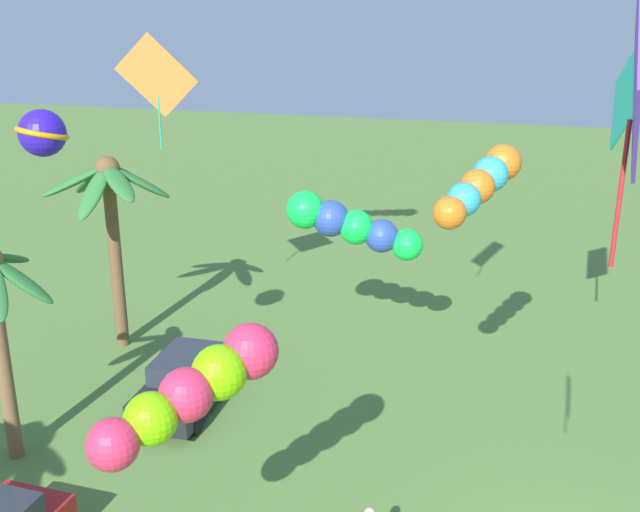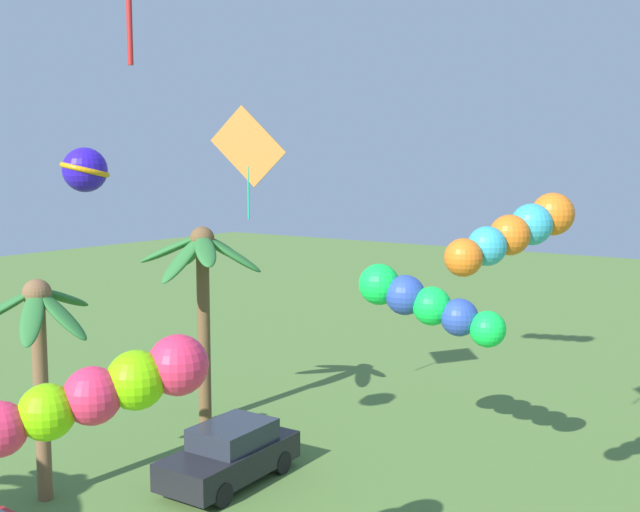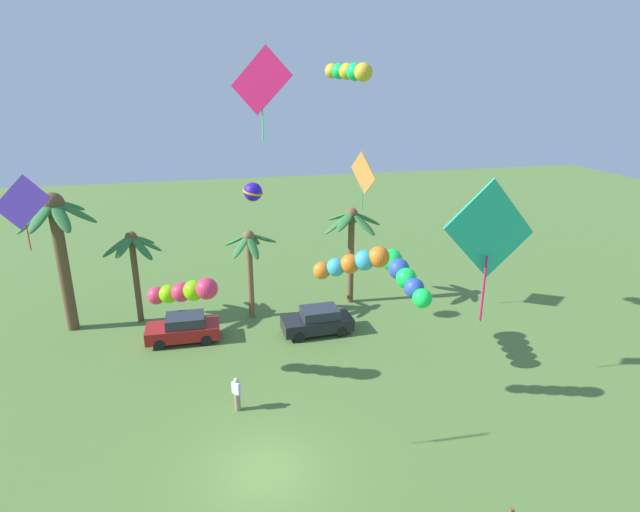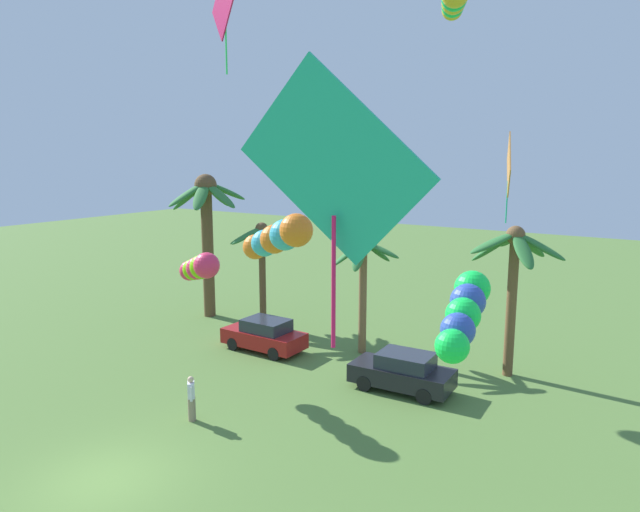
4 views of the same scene
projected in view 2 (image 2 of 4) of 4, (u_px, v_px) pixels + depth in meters
name	position (u px, v px, depth m)	size (l,w,h in m)	color
palm_tree_2	(39.00, 337.00, 18.48)	(3.21, 2.90, 5.42)	brown
palm_tree_3	(202.00, 273.00, 24.00)	(3.75, 3.60, 6.22)	brown
parked_car_0	(230.00, 454.00, 19.87)	(3.96, 1.86, 1.51)	black
kite_tube_1	(104.00, 392.00, 11.67)	(3.12, 2.21, 1.55)	#F12D58
kite_ball_3	(85.00, 170.00, 17.19)	(1.53, 1.53, 0.99)	#2A15C1
kite_tube_4	(425.00, 303.00, 20.14)	(1.46, 3.92, 1.94)	#15EF4B
kite_tube_6	(515.00, 232.00, 14.58)	(2.80, 1.68, 1.48)	orange
kite_diamond_8	(248.00, 148.00, 22.55)	(0.76, 2.27, 3.31)	orange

